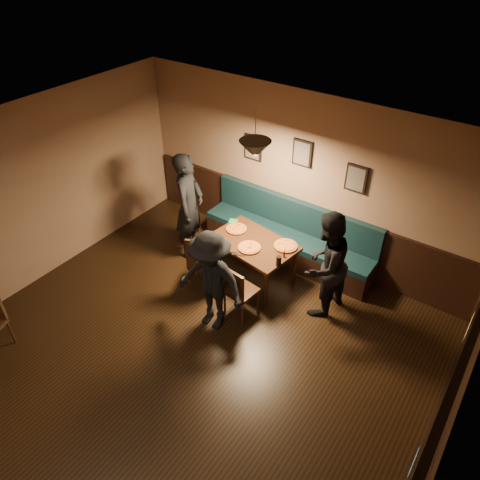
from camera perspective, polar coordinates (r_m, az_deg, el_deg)
The scene contains 26 objects.
floor at distance 6.07m, azimuth -10.52°, elevation -17.78°, with size 7.00×7.00×0.00m, color black.
ceiling at distance 4.17m, azimuth -14.74°, elevation 5.39°, with size 7.00×7.00×0.00m, color silver.
wall_back at distance 7.27m, azimuth 7.69°, elevation 7.70°, with size 6.00×6.00×0.00m, color #8C704F.
wall_right at distance 4.13m, azimuth 21.93°, elevation -25.33°, with size 7.00×7.00×0.00m, color #8C704F.
wainscot at distance 7.72m, azimuth 7.05°, elevation 1.76°, with size 5.88×0.06×1.00m, color black.
booth_bench at distance 7.53m, azimuth 6.04°, elevation 0.80°, with size 3.00×0.60×1.00m, color #0F232D, non-canonical shape.
window_frame at distance 4.34m, azimuth 23.76°, elevation -19.23°, with size 0.06×2.56×1.86m, color black.
window_glass at distance 4.34m, azimuth 23.36°, elevation -19.09°, with size 2.40×2.40×0.00m, color black.
picture_left at distance 7.52m, azimuth 1.65°, elevation 11.59°, with size 0.32×0.04×0.42m, color black.
picture_center at distance 7.04m, azimuth 7.87°, elevation 10.80°, with size 0.32×0.04×0.42m, color black.
picture_right at distance 6.80m, azimuth 14.45°, elevation 7.52°, with size 0.32×0.04×0.42m, color black.
pendant_lamp at distance 6.17m, azimuth 1.92°, elevation 11.35°, with size 0.44×0.44×0.25m, color black.
dining_table at distance 7.19m, azimuth 1.61°, elevation -2.49°, with size 1.30×0.84×0.70m, color black.
chair_near_left at distance 6.96m, azimuth -4.45°, elevation -2.50°, with size 0.44×0.44×1.00m, color black, non-canonical shape.
chair_near_right at distance 6.51m, azimuth 0.16°, elevation -6.26°, with size 0.40×0.40×0.90m, color black, non-canonical shape.
diner_left at distance 7.44m, azimuth -6.41°, elevation 4.28°, with size 0.68×0.44×1.85m, color black.
diner_right at distance 6.43m, azimuth 10.67°, elevation -3.11°, with size 0.81×0.63×1.67m, color black.
diner_front at distance 6.14m, azimuth -3.70°, elevation -5.29°, with size 1.01×0.58×1.57m, color black.
pizza_a at distance 7.22m, azimuth -0.46°, elevation 1.43°, with size 0.33×0.33×0.04m, color orange.
pizza_b at distance 6.83m, azimuth 1.18°, elevation -0.95°, with size 0.35×0.35×0.04m, color orange.
pizza_c at distance 6.89m, azimuth 5.78°, elevation -0.72°, with size 0.36×0.36×0.04m, color orange.
soda_glass at distance 6.50m, azimuth 4.90°, elevation -2.66°, with size 0.08×0.08×0.17m, color black.
tabasco_bottle at distance 6.67m, azimuth 5.59°, elevation -1.73°, with size 0.03×0.03×0.12m, color maroon.
napkin_a at distance 7.43m, azimuth -0.86°, elevation 2.39°, with size 0.13×0.13×0.01m, color #227F35.
napkin_b at distance 7.09m, azimuth -3.24°, elevation 0.42°, with size 0.16×0.16×0.01m, color #217D3B.
cutlery_set at distance 6.74m, azimuth -0.66°, elevation -1.73°, with size 0.02×0.19×0.00m, color silver.
Camera 1 is at (2.86, -2.21, 4.88)m, focal length 33.82 mm.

